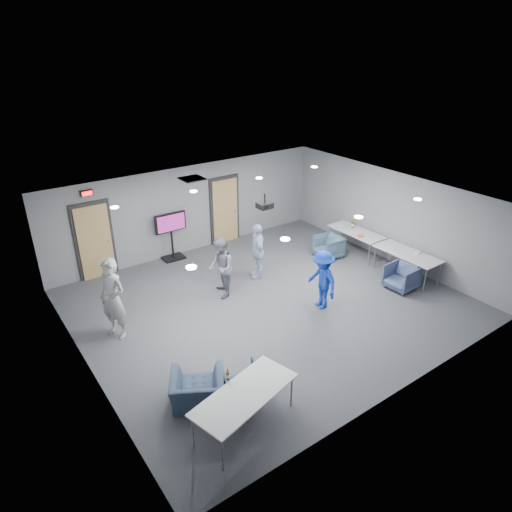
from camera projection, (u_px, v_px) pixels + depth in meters
floor at (268, 303)px, 11.62m from camera, size 9.00×9.00×0.00m
ceiling at (270, 203)px, 10.44m from camera, size 9.00×9.00×0.00m
wall_back at (191, 209)px, 13.96m from camera, size 9.00×0.02×2.70m
wall_front at (404, 335)px, 8.11m from camera, size 9.00×0.02×2.70m
wall_left at (81, 315)px, 8.68m from camera, size 0.02×8.00×2.70m
wall_right at (391, 217)px, 13.39m from camera, size 0.02×8.00×2.70m
door_left at (95, 241)px, 12.48m from camera, size 1.06×0.17×2.24m
door_right at (225, 211)px, 14.68m from camera, size 1.06×0.17×2.24m
exit_sign at (87, 193)px, 11.86m from camera, size 0.32×0.08×0.16m
hvac_diffuser at (192, 179)px, 12.24m from camera, size 0.60×0.60×0.03m
downlights at (270, 203)px, 10.45m from camera, size 6.18×3.78×0.02m
person_a at (113, 299)px, 9.99m from camera, size 0.71×0.82×1.90m
person_b at (221, 268)px, 11.63m from camera, size 0.85×0.95×1.61m
person_c at (257, 251)px, 12.57m from camera, size 0.73×1.01×1.59m
person_d at (322, 280)px, 11.15m from camera, size 0.68×1.05×1.52m
chair_right_a at (328, 247)px, 13.91m from camera, size 0.80×0.78×0.68m
chair_right_c at (401, 277)px, 12.16m from camera, size 0.78×0.76×0.69m
chair_front_a at (240, 382)px, 8.53m from camera, size 0.87×0.88×0.63m
chair_front_b at (198, 389)px, 8.34m from camera, size 1.26×1.22×0.63m
table_right_a at (356, 233)px, 14.02m from camera, size 0.75×1.81×0.73m
table_right_b at (407, 254)px, 12.63m from camera, size 0.78×1.88×0.73m
table_front_left at (245, 395)px, 7.68m from camera, size 2.10×1.28×0.73m
bottle_front at (228, 375)px, 7.93m from camera, size 0.06×0.06×0.24m
bottle_right at (353, 225)px, 14.20m from camera, size 0.07×0.07×0.29m
snack_box at (360, 236)px, 13.62m from camera, size 0.20×0.14×0.04m
wrapper at (417, 252)px, 12.60m from camera, size 0.24×0.19×0.05m
tv_stand at (172, 234)px, 13.58m from camera, size 0.96×0.46×1.47m
projector at (265, 205)px, 11.16m from camera, size 0.36×0.34×0.36m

